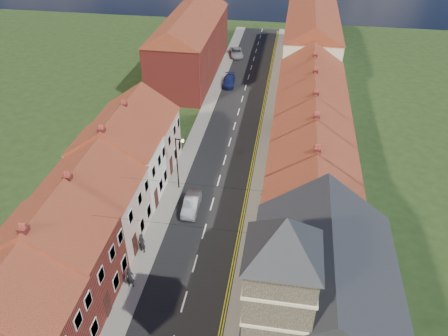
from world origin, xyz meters
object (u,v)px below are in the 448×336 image
Objects in this scene: car_far at (229,81)px; car_distant at (236,53)px; church at (315,296)px; pedestrian_right at (264,195)px; pedestrian_left at (142,243)px; pedestrian_left_b at (130,278)px; car_mid at (191,204)px; lamppost at (178,160)px.

car_distant reaches higher than car_far.
church reaches higher than car_far.
pedestrian_right is (-4.26, 15.64, -4.85)m from church.
car_far is at bearing -65.91° from pedestrian_right.
car_distant is at bearing 105.70° from pedestrian_left.
pedestrian_left_b is (-1.84, -39.81, 0.46)m from car_far.
pedestrian_left_b is (-1.30, -52.02, 0.45)m from car_distant.
pedestrian_left_b reaches higher than pedestrian_right.
pedestrian_right is (8.30, -39.80, 0.39)m from car_distant.
car_far is at bearing 90.53° from car_mid.
pedestrian_right is (9.88, 8.40, -0.06)m from pedestrian_left.
car_mid is 7.00m from pedestrian_left.
car_mid is at bearing 129.51° from church.
church is at bearing -9.57° from pedestrian_left.
pedestrian_left_b reaches higher than car_far.
church is at bearing -51.55° from car_mid.
pedestrian_left_b reaches higher than car_distant.
pedestrian_right is at bearing -91.47° from car_distant.
church is 57.08m from car_distant.
lamppost is at bearing 79.56° from pedestrian_left_b.
pedestrian_left is (-14.13, 7.24, -4.78)m from church.
car_far is (1.15, 26.56, -2.91)m from lamppost.
church is at bearing 113.62° from pedestrian_right.
pedestrian_left_b is at bearing 60.22° from pedestrian_right.
car_mid is 0.93× the size of car_far.
car_distant is 40.65m from pedestrian_right.
pedestrian_left reaches higher than pedestrian_right.
church is 18.36m from car_mid.
lamppost is 9.79m from pedestrian_left.
lamppost is (-13.17, 16.68, -2.34)m from church.
pedestrian_right is at bearing -6.63° from lamppost.
pedestrian_right is 15.54m from pedestrian_left_b.
car_mid is at bearing 82.71° from pedestrian_left.
pedestrian_left_b reaches higher than car_mid.
car_far is at bearing 105.54° from church.
church is 21.38m from lamppost.
lamppost reaches higher than pedestrian_left_b.
pedestrian_left_b is at bearing -105.74° from car_mid.
car_far is at bearing 104.21° from pedestrian_left.
pedestrian_left_b is at bearing -95.59° from car_far.
pedestrian_left is at bearing -96.31° from car_far.
lamppost is 1.49× the size of car_mid.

